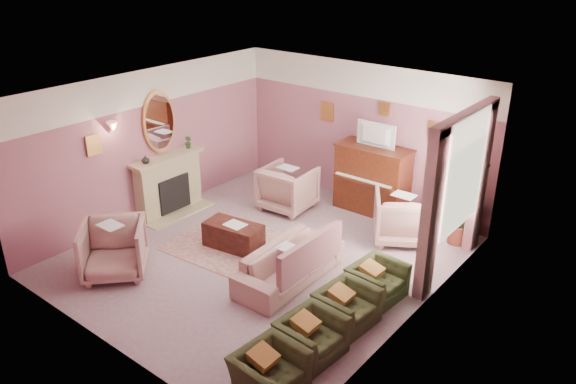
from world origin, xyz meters
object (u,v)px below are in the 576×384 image
Objects in this scene: coffee_table at (234,236)px; sofa at (290,258)px; television at (374,134)px; floral_armchair_left at (288,186)px; olive_chair_d at (377,276)px; floral_armchair_front at (113,247)px; piano at (372,180)px; floral_armchair_right at (402,215)px; side_table at (456,220)px; olive_chair_c at (347,301)px; olive_chair_b at (311,331)px; olive_chair_a at (269,366)px.

sofa is at bearing -8.43° from coffee_table.
television is 3.23m from coffee_table.
olive_chair_d is at bearing -27.97° from floral_armchair_left.
olive_chair_d is (3.56, 2.04, -0.14)m from floral_armchair_front.
piano is 1.43× the size of floral_armchair_left.
floral_armchair_right is (1.04, -0.67, -1.11)m from television.
floral_armchair_front is 5.85m from side_table.
floral_armchair_right reaches higher than olive_chair_c.
piano reaches higher than floral_armchair_front.
olive_chair_b and olive_chair_d have the same top height.
olive_chair_c is at bearing -63.95° from television.
coffee_table is at bearing 152.66° from olive_chair_b.
olive_chair_b is at bearing -47.42° from floral_armchair_left.
television is 1.00× the size of olive_chair_a.
side_table reaches higher than olive_chair_c.
olive_chair_a is (1.61, -4.93, -1.25)m from television.
side_table is at bearing 87.50° from olive_chair_c.
floral_armchair_right is (2.38, 0.24, 0.00)m from floral_armchair_left.
olive_chair_a is at bearing -90.00° from olive_chair_c.
piano reaches higher than coffee_table.
piano is 0.95m from television.
television is at bearing 111.37° from olive_chair_b.
piano is 1.28m from floral_armchair_right.
sofa reaches higher than olive_chair_d.
side_table is (3.09, 0.92, -0.14)m from floral_armchair_left.
floral_armchair_front is 3.59m from olive_chair_b.
olive_chair_c is (1.61, -3.29, -1.25)m from television.
floral_armchair_front is at bearing -144.98° from sofa.
television is at bearing 34.30° from floral_armchair_left.
television is at bearing -90.00° from piano.
floral_armchair_right is at bearing 5.68° from floral_armchair_left.
olive_chair_c is (3.56, 1.22, -0.14)m from floral_armchair_front.
television is at bearing 108.07° from olive_chair_a.
olive_chair_d is (1.29, 0.45, -0.05)m from sofa.
sofa is at bearing -50.71° from floral_armchair_left.
floral_armchair_right is (0.73, 2.25, 0.09)m from sofa.
olive_chair_b is at bearing -27.34° from coffee_table.
television reaches higher than olive_chair_d.
piano is 5.24m from olive_chair_a.
olive_chair_b is (0.00, 0.82, 0.00)m from olive_chair_a.
sofa reaches higher than olive_chair_c.
olive_chair_a is at bearing -90.00° from olive_chair_b.
olive_chair_d is at bearing 29.86° from floral_armchair_front.
floral_armchair_right is at bearing 102.18° from olive_chair_c.
coffee_table is at bearing -111.38° from piano.
side_table is (1.75, -0.04, -0.30)m from piano.
floral_armchair_front is 1.22× the size of olive_chair_b.
floral_armchair_left is (-1.65, 2.02, 0.09)m from sofa.
side_table is at bearing 88.00° from olive_chair_b.
sofa is 3.27m from side_table.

